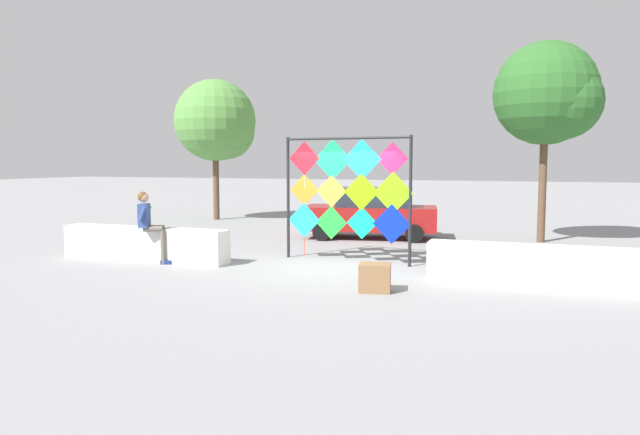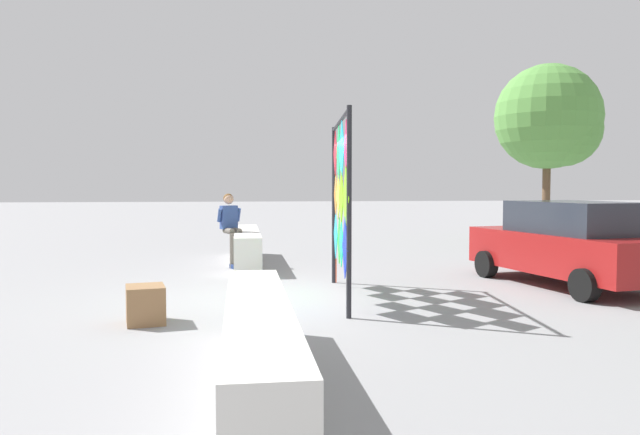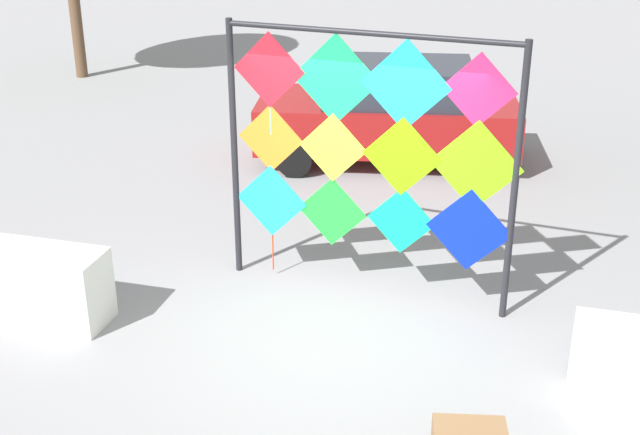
% 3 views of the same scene
% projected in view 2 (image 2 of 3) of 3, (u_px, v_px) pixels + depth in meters
% --- Properties ---
extents(ground, '(120.00, 120.00, 0.00)m').
position_uv_depth(ground, '(272.00, 298.00, 9.54)').
color(ground, gray).
extents(plaza_ledge_left, '(4.18, 0.56, 0.76)m').
position_uv_depth(plaza_ledge_left, '(247.00, 247.00, 13.76)').
color(plaza_ledge_left, silver).
rests_on(plaza_ledge_left, ground).
extents(plaza_ledge_right, '(4.18, 0.56, 0.76)m').
position_uv_depth(plaza_ledge_right, '(258.00, 348.00, 5.19)').
color(plaza_ledge_right, silver).
rests_on(plaza_ledge_right, ground).
extents(kite_display_rack, '(3.08, 0.33, 2.84)m').
position_uv_depth(kite_display_rack, '(340.00, 192.00, 9.46)').
color(kite_display_rack, '#232328').
rests_on(kite_display_rack, ground).
extents(seated_vendor, '(0.77, 0.62, 1.61)m').
position_uv_depth(seated_vendor, '(231.00, 223.00, 13.26)').
color(seated_vendor, '#666056').
rests_on(seated_vendor, ground).
extents(parked_car, '(4.11, 2.41, 1.50)m').
position_uv_depth(parked_car, '(571.00, 243.00, 10.67)').
color(parked_car, maroon).
rests_on(parked_car, ground).
extents(cardboard_box_large, '(0.63, 0.58, 0.49)m').
position_uv_depth(cardboard_box_large, '(146.00, 304.00, 7.78)').
color(cardboard_box_large, olive).
rests_on(cardboard_box_large, ground).
extents(tree_far_right, '(3.15, 3.15, 5.43)m').
position_uv_depth(tree_far_right, '(549.00, 122.00, 18.13)').
color(tree_far_right, brown).
rests_on(tree_far_right, ground).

